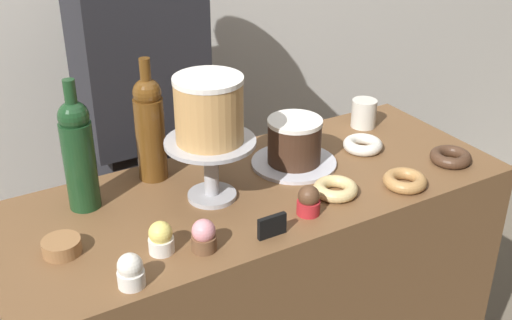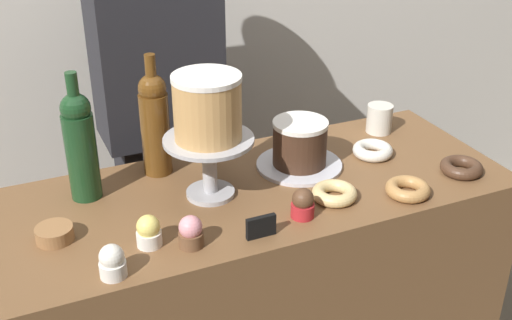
{
  "view_description": "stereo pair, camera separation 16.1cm",
  "coord_description": "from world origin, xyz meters",
  "px_view_note": "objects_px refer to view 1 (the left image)",
  "views": [
    {
      "loc": [
        -0.72,
        -1.23,
        1.7
      ],
      "look_at": [
        0.0,
        0.0,
        0.96
      ],
      "focal_mm": 45.29,
      "sensor_mm": 36.0,
      "label": 1
    },
    {
      "loc": [
        -0.58,
        -1.31,
        1.7
      ],
      "look_at": [
        0.0,
        0.0,
        0.96
      ],
      "focal_mm": 45.29,
      "sensor_mm": 36.0,
      "label": 2
    }
  ],
  "objects_px": {
    "wine_bottle_green": "(78,153)",
    "cupcake_strawberry": "(204,236)",
    "wine_bottle_amber": "(150,127)",
    "cupcake_vanilla": "(131,271)",
    "donut_maple": "(405,181)",
    "cake_stand_pedestal": "(211,159)",
    "cupcake_chocolate": "(309,201)",
    "cupcake_lemon": "(161,238)",
    "barista_figure": "(146,141)",
    "white_layer_cake": "(209,109)",
    "chocolate_round_cake": "(294,141)",
    "price_sign_chalkboard": "(272,226)",
    "donut_sugar": "(363,145)",
    "donut_glazed": "(336,189)",
    "coffee_cup_ceramic": "(364,113)",
    "donut_chocolate": "(451,157)",
    "cookie_stack": "(62,246)"
  },
  "relations": [
    {
      "from": "white_layer_cake",
      "to": "donut_chocolate",
      "type": "distance_m",
      "value": 0.7
    },
    {
      "from": "white_layer_cake",
      "to": "chocolate_round_cake",
      "type": "distance_m",
      "value": 0.32
    },
    {
      "from": "white_layer_cake",
      "to": "coffee_cup_ceramic",
      "type": "xyz_separation_m",
      "value": [
        0.59,
        0.15,
        -0.19
      ]
    },
    {
      "from": "cupcake_vanilla",
      "to": "coffee_cup_ceramic",
      "type": "relative_size",
      "value": 0.87
    },
    {
      "from": "cupcake_chocolate",
      "to": "donut_sugar",
      "type": "bearing_deg",
      "value": 31.8
    },
    {
      "from": "chocolate_round_cake",
      "to": "price_sign_chalkboard",
      "type": "xyz_separation_m",
      "value": [
        -0.23,
        -0.26,
        -0.05
      ]
    },
    {
      "from": "chocolate_round_cake",
      "to": "coffee_cup_ceramic",
      "type": "height_order",
      "value": "chocolate_round_cake"
    },
    {
      "from": "donut_sugar",
      "to": "coffee_cup_ceramic",
      "type": "distance_m",
      "value": 0.17
    },
    {
      "from": "wine_bottle_amber",
      "to": "price_sign_chalkboard",
      "type": "xyz_separation_m",
      "value": [
        0.12,
        -0.39,
        -0.12
      ]
    },
    {
      "from": "cupcake_lemon",
      "to": "coffee_cup_ceramic",
      "type": "xyz_separation_m",
      "value": [
        0.79,
        0.3,
        0.01
      ]
    },
    {
      "from": "donut_sugar",
      "to": "donut_maple",
      "type": "bearing_deg",
      "value": -100.1
    },
    {
      "from": "cupcake_strawberry",
      "to": "wine_bottle_amber",
      "type": "bearing_deg",
      "value": 85.2
    },
    {
      "from": "cupcake_lemon",
      "to": "price_sign_chalkboard",
      "type": "bearing_deg",
      "value": -16.29
    },
    {
      "from": "wine_bottle_amber",
      "to": "cupcake_vanilla",
      "type": "xyz_separation_m",
      "value": [
        -0.21,
        -0.4,
        -0.11
      ]
    },
    {
      "from": "chocolate_round_cake",
      "to": "donut_chocolate",
      "type": "distance_m",
      "value": 0.43
    },
    {
      "from": "cake_stand_pedestal",
      "to": "cupcake_vanilla",
      "type": "relative_size",
      "value": 2.97
    },
    {
      "from": "cupcake_lemon",
      "to": "donut_chocolate",
      "type": "relative_size",
      "value": 0.66
    },
    {
      "from": "chocolate_round_cake",
      "to": "donut_chocolate",
      "type": "xyz_separation_m",
      "value": [
        0.38,
        -0.21,
        -0.06
      ]
    },
    {
      "from": "wine_bottle_amber",
      "to": "cupcake_strawberry",
      "type": "xyz_separation_m",
      "value": [
        -0.03,
        -0.36,
        -0.11
      ]
    },
    {
      "from": "white_layer_cake",
      "to": "chocolate_round_cake",
      "type": "height_order",
      "value": "white_layer_cake"
    },
    {
      "from": "cupcake_strawberry",
      "to": "donut_maple",
      "type": "xyz_separation_m",
      "value": [
        0.57,
        -0.01,
        -0.02
      ]
    },
    {
      "from": "cake_stand_pedestal",
      "to": "barista_figure",
      "type": "bearing_deg",
      "value": 88.89
    },
    {
      "from": "cupcake_strawberry",
      "to": "coffee_cup_ceramic",
      "type": "relative_size",
      "value": 0.87
    },
    {
      "from": "wine_bottle_amber",
      "to": "price_sign_chalkboard",
      "type": "distance_m",
      "value": 0.43
    },
    {
      "from": "cupcake_lemon",
      "to": "barista_figure",
      "type": "bearing_deg",
      "value": 71.51
    },
    {
      "from": "cake_stand_pedestal",
      "to": "cupcake_chocolate",
      "type": "bearing_deg",
      "value": -48.1
    },
    {
      "from": "wine_bottle_green",
      "to": "cupcake_strawberry",
      "type": "height_order",
      "value": "wine_bottle_green"
    },
    {
      "from": "white_layer_cake",
      "to": "wine_bottle_green",
      "type": "xyz_separation_m",
      "value": [
        -0.28,
        0.12,
        -0.09
      ]
    },
    {
      "from": "cupcake_lemon",
      "to": "cupcake_chocolate",
      "type": "height_order",
      "value": "same"
    },
    {
      "from": "cake_stand_pedestal",
      "to": "cupcake_chocolate",
      "type": "distance_m",
      "value": 0.26
    },
    {
      "from": "donut_sugar",
      "to": "white_layer_cake",
      "type": "bearing_deg",
      "value": -177.68
    },
    {
      "from": "wine_bottle_green",
      "to": "donut_sugar",
      "type": "height_order",
      "value": "wine_bottle_green"
    },
    {
      "from": "cupcake_chocolate",
      "to": "donut_sugar",
      "type": "height_order",
      "value": "cupcake_chocolate"
    },
    {
      "from": "cake_stand_pedestal",
      "to": "barista_figure",
      "type": "relative_size",
      "value": 0.14
    },
    {
      "from": "cupcake_vanilla",
      "to": "donut_glazed",
      "type": "xyz_separation_m",
      "value": [
        0.57,
        0.08,
        -0.02
      ]
    },
    {
      "from": "cupcake_chocolate",
      "to": "cookie_stack",
      "type": "height_order",
      "value": "cupcake_chocolate"
    },
    {
      "from": "donut_glazed",
      "to": "donut_sugar",
      "type": "bearing_deg",
      "value": 36.94
    },
    {
      "from": "cupcake_lemon",
      "to": "donut_glazed",
      "type": "relative_size",
      "value": 0.66
    },
    {
      "from": "donut_sugar",
      "to": "price_sign_chalkboard",
      "type": "height_order",
      "value": "price_sign_chalkboard"
    },
    {
      "from": "cupcake_strawberry",
      "to": "price_sign_chalkboard",
      "type": "xyz_separation_m",
      "value": [
        0.15,
        -0.03,
        -0.01
      ]
    },
    {
      "from": "donut_glazed",
      "to": "barista_figure",
      "type": "relative_size",
      "value": 0.07
    },
    {
      "from": "cupcake_vanilla",
      "to": "barista_figure",
      "type": "xyz_separation_m",
      "value": [
        0.3,
        0.7,
        -0.08
      ]
    },
    {
      "from": "donut_sugar",
      "to": "cupcake_lemon",
      "type": "bearing_deg",
      "value": -166.14
    },
    {
      "from": "cupcake_chocolate",
      "to": "coffee_cup_ceramic",
      "type": "xyz_separation_m",
      "value": [
        0.43,
        0.33,
        0.01
      ]
    },
    {
      "from": "cupcake_chocolate",
      "to": "price_sign_chalkboard",
      "type": "relative_size",
      "value": 1.06
    },
    {
      "from": "cake_stand_pedestal",
      "to": "wine_bottle_green",
      "type": "relative_size",
      "value": 0.68
    },
    {
      "from": "cupcake_chocolate",
      "to": "donut_chocolate",
      "type": "xyz_separation_m",
      "value": [
        0.49,
        0.02,
        -0.02
      ]
    },
    {
      "from": "wine_bottle_green",
      "to": "coffee_cup_ceramic",
      "type": "relative_size",
      "value": 3.83
    },
    {
      "from": "cake_stand_pedestal",
      "to": "cupcake_lemon",
      "type": "relative_size",
      "value": 2.97
    },
    {
      "from": "wine_bottle_amber",
      "to": "wine_bottle_green",
      "type": "xyz_separation_m",
      "value": [
        -0.2,
        -0.05,
        0.0
      ]
    }
  ]
}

